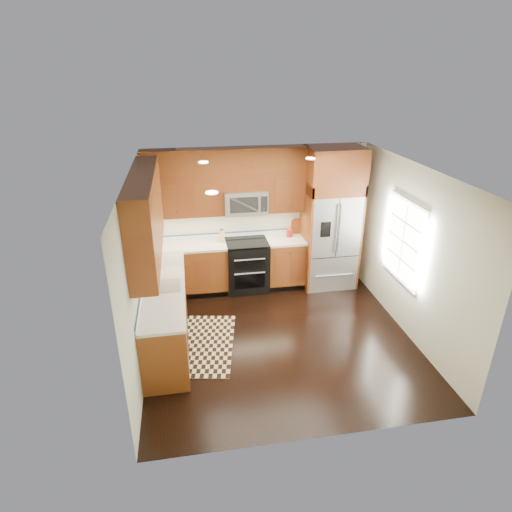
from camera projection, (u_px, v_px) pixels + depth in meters
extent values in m
plane|color=black|center=(279.00, 337.00, 6.66)|extent=(4.00, 4.00, 0.00)
cube|color=silver|center=(257.00, 216.00, 7.92)|extent=(4.00, 0.02, 2.60)
cube|color=silver|center=(138.00, 272.00, 5.82)|extent=(0.02, 4.00, 2.60)
cube|color=silver|center=(411.00, 252.00, 6.44)|extent=(0.02, 4.00, 2.60)
cube|color=white|center=(404.00, 241.00, 6.57)|extent=(0.04, 1.10, 1.30)
cube|color=white|center=(403.00, 241.00, 6.57)|extent=(0.02, 0.95, 1.15)
cube|color=brown|center=(189.00, 270.00, 7.80)|extent=(1.37, 0.60, 0.90)
cube|color=brown|center=(285.00, 263.00, 8.08)|extent=(0.72, 0.60, 0.90)
cube|color=brown|center=(166.00, 315.00, 6.40)|extent=(0.60, 2.40, 0.90)
cube|color=silver|center=(229.00, 243.00, 7.72)|extent=(2.85, 0.62, 0.04)
cube|color=silver|center=(163.00, 288.00, 6.20)|extent=(0.62, 2.40, 0.04)
cube|color=brown|center=(227.00, 193.00, 7.47)|extent=(2.85, 0.33, 0.75)
cube|color=brown|center=(147.00, 230.00, 5.81)|extent=(0.33, 2.40, 0.75)
cube|color=brown|center=(226.00, 160.00, 7.23)|extent=(2.85, 0.33, 0.40)
cube|color=brown|center=(143.00, 189.00, 5.57)|extent=(0.33, 2.40, 0.40)
cube|color=black|center=(247.00, 266.00, 7.94)|extent=(0.76, 0.64, 0.92)
cube|color=black|center=(247.00, 242.00, 7.74)|extent=(0.76, 0.60, 0.02)
cube|color=black|center=(250.00, 265.00, 7.59)|extent=(0.55, 0.01, 0.18)
cube|color=black|center=(250.00, 281.00, 7.72)|extent=(0.55, 0.01, 0.28)
cylinder|color=#B2B2B7|center=(250.00, 260.00, 7.52)|extent=(0.55, 0.02, 0.02)
cylinder|color=#B2B2B7|center=(250.00, 273.00, 7.63)|extent=(0.55, 0.02, 0.02)
cube|color=#B2B2B7|center=(245.00, 202.00, 7.56)|extent=(0.76, 0.40, 0.42)
cube|color=black|center=(244.00, 205.00, 7.37)|extent=(0.50, 0.01, 0.28)
cube|color=#B2B2B7|center=(329.00, 239.00, 7.96)|extent=(0.90, 0.74, 1.80)
cube|color=black|center=(338.00, 229.00, 7.48)|extent=(0.01, 0.01, 1.08)
cube|color=black|center=(326.00, 230.00, 7.44)|extent=(0.18, 0.01, 0.28)
cube|color=brown|center=(305.00, 236.00, 7.84)|extent=(0.04, 0.74, 2.00)
cube|color=brown|center=(354.00, 233.00, 7.99)|extent=(0.04, 0.74, 2.00)
cube|color=brown|center=(335.00, 170.00, 7.42)|extent=(0.98, 0.74, 0.80)
cube|color=#B2B2B7|center=(163.00, 286.00, 6.19)|extent=(0.50, 0.42, 0.02)
cylinder|color=#B2B2B7|center=(149.00, 272.00, 6.30)|extent=(0.02, 0.02, 0.28)
torus|color=#B2B2B7|center=(148.00, 266.00, 6.18)|extent=(0.18, 0.02, 0.18)
cube|color=black|center=(202.00, 344.00, 6.48)|extent=(1.19, 1.70, 0.01)
cube|color=tan|center=(222.00, 236.00, 7.73)|extent=(0.09, 0.12, 0.19)
cylinder|color=#B31B16|center=(289.00, 233.00, 7.95)|extent=(0.11, 0.11, 0.14)
cylinder|color=brown|center=(297.00, 233.00, 8.13)|extent=(0.31, 0.31, 0.02)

